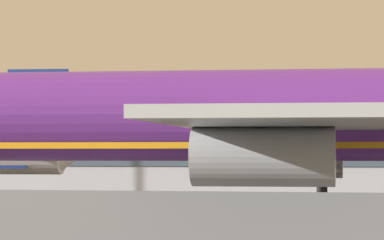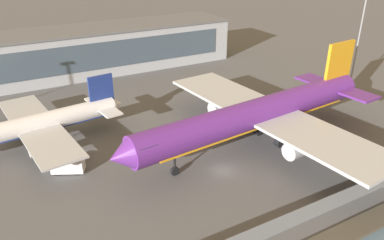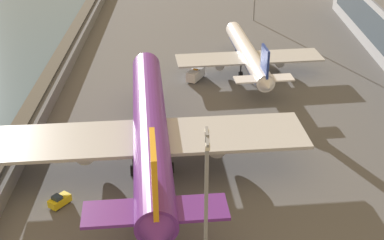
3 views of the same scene
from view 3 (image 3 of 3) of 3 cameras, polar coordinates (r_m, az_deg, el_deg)
ground_plane at (r=96.40m, az=-6.52°, el=-1.16°), size 500.00×500.00×0.00m
shoreline_seawall at (r=100.55m, az=-18.22°, el=-1.03°), size 320.00×3.00×0.50m
perimeter_fence at (r=98.74m, az=-15.83°, el=-0.46°), size 280.00×0.10×2.77m
cargo_jet_purple at (r=83.61m, az=-4.46°, el=-1.02°), size 56.72×48.90×16.52m
passenger_jet_white at (r=118.44m, az=6.01°, el=6.96°), size 37.54×32.36×11.23m
baggage_tug at (r=79.49m, az=-13.96°, el=-8.34°), size 3.52×3.20×1.80m
ops_van at (r=115.57m, az=0.41°, el=4.94°), size 5.59×4.23×2.48m
apron_light_mast_apron_east at (r=51.90m, az=1.47°, el=-12.05°), size 3.20×0.40×24.53m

